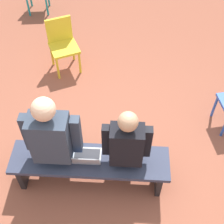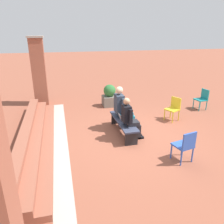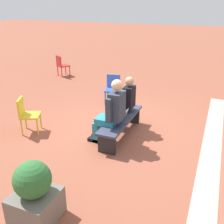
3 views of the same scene
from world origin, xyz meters
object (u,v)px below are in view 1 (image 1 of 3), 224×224
(person_student, at_px, (126,144))
(laptop, at_px, (86,158))
(plastic_chair_near_bench_left, at_px, (62,42))
(bench, at_px, (90,164))
(person_adult, at_px, (54,136))

(person_student, xyz_separation_m, laptop, (0.44, 0.08, -0.20))
(person_student, bearing_deg, laptop, 9.98)
(laptop, height_order, plastic_chair_near_bench_left, plastic_chair_near_bench_left)
(bench, height_order, person_adult, person_adult)
(person_adult, relative_size, plastic_chair_near_bench_left, 1.72)
(bench, xyz_separation_m, laptop, (0.03, 0.01, 0.15))
(bench, xyz_separation_m, plastic_chair_near_bench_left, (0.64, -2.09, 0.13))
(person_adult, height_order, laptop, person_adult)
(bench, bearing_deg, person_student, -170.92)
(bench, bearing_deg, plastic_chair_near_bench_left, -72.89)
(bench, bearing_deg, laptop, 21.00)
(bench, height_order, plastic_chair_near_bench_left, plastic_chair_near_bench_left)
(laptop, bearing_deg, bench, -159.00)
(person_adult, bearing_deg, plastic_chair_near_bench_left, -82.27)
(person_adult, bearing_deg, bench, 168.78)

